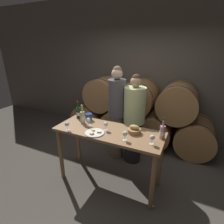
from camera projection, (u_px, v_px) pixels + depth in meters
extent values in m
plane|color=#4C473F|center=(109.00, 180.00, 2.93)|extent=(10.00, 10.00, 0.00)
cube|color=#60594F|center=(147.00, 69.00, 4.06)|extent=(10.00, 0.12, 3.20)
cylinder|color=#9E7042|center=(92.00, 117.00, 4.54)|extent=(0.75, 0.82, 0.75)
cylinder|color=#2D2D33|center=(86.00, 120.00, 4.32)|extent=(0.76, 0.02, 0.76)
cylinder|color=#2D2D33|center=(97.00, 113.00, 4.76)|extent=(0.76, 0.02, 0.76)
cylinder|color=#9E7042|center=(121.00, 122.00, 4.21)|extent=(0.75, 0.82, 0.75)
cylinder|color=#2D2D33|center=(116.00, 126.00, 3.99)|extent=(0.76, 0.02, 0.76)
cylinder|color=#2D2D33|center=(125.00, 118.00, 4.44)|extent=(0.76, 0.02, 0.76)
cylinder|color=#9E7042|center=(155.00, 129.00, 3.89)|extent=(0.75, 0.82, 0.75)
cylinder|color=#2D2D33|center=(152.00, 134.00, 3.67)|extent=(0.76, 0.02, 0.76)
cylinder|color=#2D2D33|center=(157.00, 124.00, 4.11)|extent=(0.76, 0.02, 0.76)
cylinder|color=#9E7042|center=(195.00, 136.00, 3.56)|extent=(0.75, 0.82, 0.75)
cylinder|color=#2D2D33|center=(194.00, 142.00, 3.34)|extent=(0.76, 0.02, 0.76)
cylinder|color=#2D2D33|center=(195.00, 131.00, 3.79)|extent=(0.76, 0.02, 0.76)
cylinder|color=#9E7042|center=(105.00, 93.00, 4.13)|extent=(0.75, 0.82, 0.75)
cylinder|color=#2D2D33|center=(100.00, 96.00, 3.91)|extent=(0.76, 0.02, 0.76)
cylinder|color=#2D2D33|center=(110.00, 91.00, 4.35)|extent=(0.76, 0.02, 0.76)
cylinder|color=#9E7042|center=(139.00, 97.00, 3.81)|extent=(0.75, 0.82, 0.75)
cylinder|color=#2D2D33|center=(135.00, 100.00, 3.59)|extent=(0.76, 0.02, 0.76)
cylinder|color=#2D2D33|center=(142.00, 94.00, 4.03)|extent=(0.76, 0.02, 0.76)
cylinder|color=#9E7042|center=(178.00, 102.00, 3.48)|extent=(0.75, 0.82, 0.75)
cylinder|color=#2D2D33|center=(177.00, 106.00, 3.26)|extent=(0.76, 0.02, 0.76)
cylinder|color=#2D2D33|center=(179.00, 99.00, 3.71)|extent=(0.76, 0.02, 0.76)
cylinder|color=olive|center=(61.00, 154.00, 2.86)|extent=(0.06, 0.06, 0.89)
cylinder|color=olive|center=(153.00, 183.00, 2.26)|extent=(0.06, 0.06, 0.89)
cylinder|color=olive|center=(78.00, 140.00, 3.28)|extent=(0.06, 0.06, 0.89)
cylinder|color=olive|center=(160.00, 162.00, 2.68)|extent=(0.06, 0.06, 0.89)
cube|color=olive|center=(109.00, 132.00, 2.60)|extent=(1.63, 0.61, 0.04)
cylinder|color=#756651|center=(116.00, 136.00, 3.44)|extent=(0.26, 0.26, 0.87)
cylinder|color=#4C4C51|center=(117.00, 98.00, 3.16)|extent=(0.32, 0.32, 0.69)
sphere|color=beige|center=(117.00, 74.00, 3.00)|extent=(0.20, 0.20, 0.20)
sphere|color=#75604C|center=(117.00, 71.00, 2.99)|extent=(0.16, 0.16, 0.16)
cylinder|color=#232326|center=(133.00, 141.00, 3.31)|extent=(0.31, 0.31, 0.81)
cylinder|color=beige|center=(135.00, 105.00, 3.05)|extent=(0.38, 0.38, 0.64)
sphere|color=tan|center=(136.00, 82.00, 2.90)|extent=(0.19, 0.19, 0.19)
sphere|color=#47331E|center=(136.00, 79.00, 2.90)|extent=(0.15, 0.15, 0.15)
cylinder|color=#193819|center=(78.00, 113.00, 3.00)|extent=(0.07, 0.07, 0.19)
cylinder|color=#193819|center=(78.00, 105.00, 2.95)|extent=(0.03, 0.03, 0.09)
cylinder|color=maroon|center=(77.00, 102.00, 2.93)|extent=(0.03, 0.03, 0.02)
cylinder|color=white|center=(78.00, 114.00, 3.01)|extent=(0.08, 0.08, 0.06)
cylinder|color=#ADBC7F|center=(83.00, 117.00, 2.81)|extent=(0.07, 0.07, 0.19)
cylinder|color=#ADBC7F|center=(82.00, 109.00, 2.76)|extent=(0.03, 0.03, 0.09)
cylinder|color=gold|center=(82.00, 106.00, 2.74)|extent=(0.03, 0.03, 0.02)
cylinder|color=white|center=(83.00, 118.00, 2.81)|extent=(0.08, 0.08, 0.06)
cylinder|color=#BC8E93|center=(162.00, 132.00, 2.34)|extent=(0.07, 0.07, 0.18)
cylinder|color=#BC8E93|center=(163.00, 123.00, 2.29)|extent=(0.03, 0.03, 0.09)
cylinder|color=black|center=(164.00, 119.00, 2.27)|extent=(0.03, 0.03, 0.02)
cylinder|color=white|center=(162.00, 133.00, 2.35)|extent=(0.08, 0.08, 0.06)
cylinder|color=navy|center=(89.00, 117.00, 2.94)|extent=(0.11, 0.11, 0.11)
cylinder|color=navy|center=(88.00, 114.00, 2.92)|extent=(0.12, 0.12, 0.01)
cylinder|color=#A87F4C|center=(134.00, 131.00, 2.51)|extent=(0.19, 0.19, 0.06)
ellipsoid|color=tan|center=(134.00, 127.00, 2.49)|extent=(0.14, 0.09, 0.07)
cylinder|color=white|center=(95.00, 133.00, 2.51)|extent=(0.28, 0.28, 0.01)
cube|color=beige|center=(99.00, 132.00, 2.50)|extent=(0.07, 0.06, 0.02)
cube|color=#E0CC7F|center=(93.00, 130.00, 2.55)|extent=(0.07, 0.07, 0.02)
cube|color=beige|center=(92.00, 133.00, 2.45)|extent=(0.05, 0.06, 0.02)
cylinder|color=white|center=(68.00, 130.00, 2.60)|extent=(0.06, 0.06, 0.00)
cylinder|color=white|center=(67.00, 128.00, 2.59)|extent=(0.01, 0.01, 0.07)
sphere|color=white|center=(67.00, 124.00, 2.57)|extent=(0.07, 0.07, 0.07)
cylinder|color=white|center=(89.00, 125.00, 2.75)|extent=(0.06, 0.06, 0.00)
cylinder|color=white|center=(89.00, 123.00, 2.73)|extent=(0.01, 0.01, 0.07)
sphere|color=white|center=(88.00, 120.00, 2.71)|extent=(0.07, 0.07, 0.07)
cylinder|color=white|center=(106.00, 130.00, 2.60)|extent=(0.06, 0.06, 0.00)
cylinder|color=white|center=(106.00, 128.00, 2.58)|extent=(0.01, 0.01, 0.07)
sphere|color=white|center=(106.00, 124.00, 2.56)|extent=(0.07, 0.07, 0.07)
cylinder|color=white|center=(125.00, 140.00, 2.33)|extent=(0.06, 0.06, 0.00)
cylinder|color=white|center=(125.00, 138.00, 2.31)|extent=(0.01, 0.01, 0.07)
sphere|color=white|center=(125.00, 134.00, 2.29)|extent=(0.07, 0.07, 0.07)
cylinder|color=white|center=(152.00, 144.00, 2.23)|extent=(0.06, 0.06, 0.00)
cylinder|color=white|center=(152.00, 142.00, 2.22)|extent=(0.01, 0.01, 0.07)
sphere|color=white|center=(152.00, 137.00, 2.20)|extent=(0.07, 0.07, 0.07)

